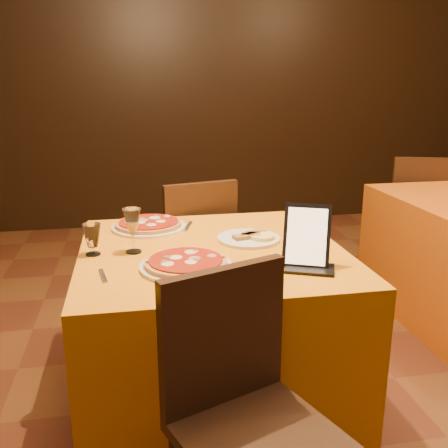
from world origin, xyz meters
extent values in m
cube|color=black|center=(0.00, 3.50, 1.40)|extent=(6.00, 0.01, 2.80)
cube|color=orange|center=(-0.55, 0.43, 0.38)|extent=(1.10, 1.10, 0.75)
cylinder|color=white|center=(-0.68, 0.21, 0.76)|extent=(0.35, 0.35, 0.01)
cylinder|color=#AD4C23|center=(-0.68, 0.21, 0.77)|extent=(0.32, 0.32, 0.02)
cylinder|color=white|center=(-0.80, 0.78, 0.76)|extent=(0.36, 0.36, 0.01)
cylinder|color=#AD4C23|center=(-0.80, 0.78, 0.77)|extent=(0.32, 0.32, 0.02)
cylinder|color=white|center=(-0.37, 0.51, 0.76)|extent=(0.28, 0.28, 0.01)
cylinder|color=olive|center=(-0.37, 0.51, 0.77)|extent=(0.17, 0.17, 0.02)
cube|color=black|center=(-0.23, 0.15, 0.87)|extent=(0.20, 0.16, 0.23)
cube|color=silver|center=(-0.56, 0.23, 0.75)|extent=(0.08, 0.23, 0.01)
cube|color=silver|center=(-0.99, 0.18, 0.75)|extent=(0.04, 0.14, 0.01)
cube|color=#B6B4BB|center=(-0.61, 0.77, 0.75)|extent=(0.06, 0.16, 0.01)
camera|label=1|loc=(-0.87, -1.56, 1.43)|focal=40.00mm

